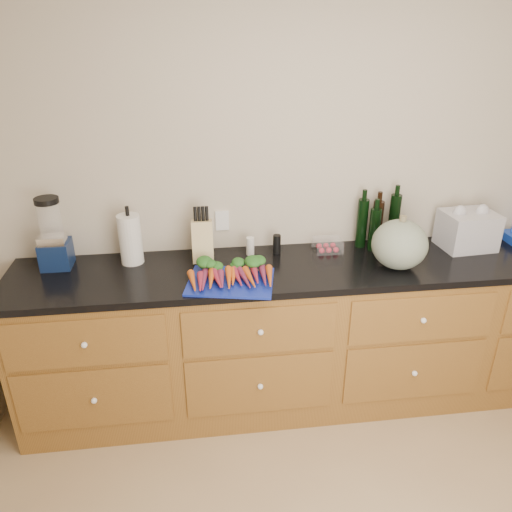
{
  "coord_description": "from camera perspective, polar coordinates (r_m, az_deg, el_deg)",
  "views": [
    {
      "loc": [
        -0.75,
        -1.2,
        2.2
      ],
      "look_at": [
        -0.45,
        1.2,
        1.06
      ],
      "focal_mm": 35.0,
      "sensor_mm": 36.0,
      "label": 1
    }
  ],
  "objects": [
    {
      "name": "cabinets",
      "position": [
        3.14,
        7.97,
        -8.92
      ],
      "size": [
        3.6,
        0.64,
        0.9
      ],
      "color": "brown",
      "rests_on": "ground"
    },
    {
      "name": "carrots",
      "position": [
        2.68,
        -2.99,
        -2.04
      ],
      "size": [
        0.44,
        0.3,
        0.06
      ],
      "color": "#CF5818",
      "rests_on": "cutting_board"
    },
    {
      "name": "tomato_box",
      "position": [
        3.04,
        8.18,
        1.24
      ],
      "size": [
        0.16,
        0.13,
        0.08
      ],
      "primitive_type": "cube",
      "color": "white",
      "rests_on": "countertop"
    },
    {
      "name": "wall_back",
      "position": [
        3.06,
        7.36,
        7.9
      ],
      "size": [
        4.1,
        0.05,
        2.6
      ],
      "primitive_type": "cube",
      "color": "beige",
      "rests_on": "ground"
    },
    {
      "name": "countertop",
      "position": [
        2.91,
        8.5,
        -1.19
      ],
      "size": [
        3.64,
        0.62,
        0.04
      ],
      "primitive_type": "cube",
      "color": "black",
      "rests_on": "cabinets"
    },
    {
      "name": "blender_appliance",
      "position": [
        2.98,
        -22.18,
        1.98
      ],
      "size": [
        0.16,
        0.16,
        0.41
      ],
      "color": "#0E1E44",
      "rests_on": "countertop"
    },
    {
      "name": "knife_block",
      "position": [
        2.88,
        -6.15,
        1.7
      ],
      "size": [
        0.12,
        0.12,
        0.24
      ],
      "primitive_type": "cube",
      "color": "tan",
      "rests_on": "countertop"
    },
    {
      "name": "grocery_bag",
      "position": [
        3.29,
        23.01,
        2.74
      ],
      "size": [
        0.32,
        0.27,
        0.22
      ],
      "primitive_type": null,
      "rotation": [
        0.0,
        0.0,
        0.08
      ],
      "color": "silver",
      "rests_on": "countertop"
    },
    {
      "name": "cutting_board",
      "position": [
        2.66,
        -2.91,
        -2.94
      ],
      "size": [
        0.51,
        0.42,
        0.01
      ],
      "primitive_type": "cube",
      "rotation": [
        0.0,
        0.0,
        -0.2
      ],
      "color": "#122399",
      "rests_on": "countertop"
    },
    {
      "name": "canister_chrome",
      "position": [
        2.98,
        2.4,
        1.25
      ],
      "size": [
        0.05,
        0.05,
        0.1
      ],
      "primitive_type": "cylinder",
      "color": "white",
      "rests_on": "countertop"
    },
    {
      "name": "squash",
      "position": [
        2.88,
        16.09,
        1.28
      ],
      "size": [
        0.31,
        0.31,
        0.28
      ],
      "primitive_type": "ellipsoid",
      "color": "slate",
      "rests_on": "countertop"
    },
    {
      "name": "grinder_pepper",
      "position": [
        2.97,
        2.39,
        1.36
      ],
      "size": [
        0.05,
        0.05,
        0.12
      ],
      "primitive_type": "cylinder",
      "color": "black",
      "rests_on": "countertop"
    },
    {
      "name": "grinder_salt",
      "position": [
        2.96,
        -0.66,
        1.13
      ],
      "size": [
        0.05,
        0.05,
        0.11
      ],
      "primitive_type": "cylinder",
      "color": "white",
      "rests_on": "countertop"
    },
    {
      "name": "paper_towel",
      "position": [
        2.91,
        -14.16,
        1.86
      ],
      "size": [
        0.13,
        0.13,
        0.29
      ],
      "primitive_type": "cylinder",
      "color": "silver",
      "rests_on": "countertop"
    },
    {
      "name": "bottles",
      "position": [
        3.13,
        13.68,
        3.61
      ],
      "size": [
        0.27,
        0.14,
        0.32
      ],
      "color": "black",
      "rests_on": "countertop"
    }
  ]
}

